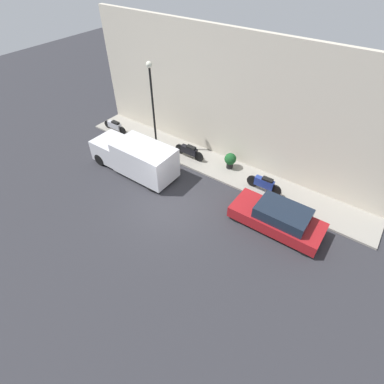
{
  "coord_description": "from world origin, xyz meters",
  "views": [
    {
      "loc": [
        -8.14,
        -7.35,
        10.9
      ],
      "look_at": [
        1.16,
        -0.7,
        0.6
      ],
      "focal_mm": 28.0,
      "sensor_mm": 36.0,
      "label": 1
    }
  ],
  "objects_px": {
    "delivery_van": "(134,156)",
    "scooter_silver": "(115,126)",
    "potted_plant": "(230,160)",
    "streetlamp": "(152,96)",
    "motorcycle_black": "(189,151)",
    "parked_car": "(278,218)",
    "motorcycle_blue": "(264,184)"
  },
  "relations": [
    {
      "from": "motorcycle_blue",
      "to": "potted_plant",
      "type": "relative_size",
      "value": 2.03
    },
    {
      "from": "streetlamp",
      "to": "motorcycle_blue",
      "type": "bearing_deg",
      "value": -87.77
    },
    {
      "from": "delivery_van",
      "to": "motorcycle_blue",
      "type": "distance_m",
      "value": 7.39
    },
    {
      "from": "delivery_van",
      "to": "parked_car",
      "type": "bearing_deg",
      "value": -85.63
    },
    {
      "from": "parked_car",
      "to": "motorcycle_blue",
      "type": "distance_m",
      "value": 2.53
    },
    {
      "from": "parked_car",
      "to": "potted_plant",
      "type": "bearing_deg",
      "value": 57.32
    },
    {
      "from": "parked_car",
      "to": "motorcycle_black",
      "type": "distance_m",
      "value": 7.03
    },
    {
      "from": "parked_car",
      "to": "motorcycle_blue",
      "type": "relative_size",
      "value": 2.2
    },
    {
      "from": "motorcycle_blue",
      "to": "streetlamp",
      "type": "xyz_separation_m",
      "value": [
        -0.28,
        7.29,
        3.07
      ]
    },
    {
      "from": "parked_car",
      "to": "streetlamp",
      "type": "bearing_deg",
      "value": 79.49
    },
    {
      "from": "motorcycle_blue",
      "to": "motorcycle_black",
      "type": "bearing_deg",
      "value": 87.69
    },
    {
      "from": "parked_car",
      "to": "potted_plant",
      "type": "height_order",
      "value": "parked_car"
    },
    {
      "from": "potted_plant",
      "to": "delivery_van",
      "type": "bearing_deg",
      "value": 126.81
    },
    {
      "from": "motorcycle_black",
      "to": "streetlamp",
      "type": "xyz_separation_m",
      "value": [
        -0.49,
        2.21,
        3.11
      ]
    },
    {
      "from": "motorcycle_blue",
      "to": "streetlamp",
      "type": "relative_size",
      "value": 0.36
    },
    {
      "from": "delivery_van",
      "to": "scooter_silver",
      "type": "bearing_deg",
      "value": 60.74
    },
    {
      "from": "streetlamp",
      "to": "motorcycle_black",
      "type": "bearing_deg",
      "value": -77.55
    },
    {
      "from": "motorcycle_black",
      "to": "motorcycle_blue",
      "type": "xyz_separation_m",
      "value": [
        -0.2,
        -5.07,
        0.03
      ]
    },
    {
      "from": "motorcycle_black",
      "to": "motorcycle_blue",
      "type": "distance_m",
      "value": 5.08
    },
    {
      "from": "motorcycle_black",
      "to": "potted_plant",
      "type": "bearing_deg",
      "value": -78.91
    },
    {
      "from": "parked_car",
      "to": "delivery_van",
      "type": "height_order",
      "value": "delivery_van"
    },
    {
      "from": "delivery_van",
      "to": "motorcycle_black",
      "type": "xyz_separation_m",
      "value": [
        2.79,
        -1.83,
        -0.44
      ]
    },
    {
      "from": "scooter_silver",
      "to": "delivery_van",
      "type": "bearing_deg",
      "value": -119.26
    },
    {
      "from": "scooter_silver",
      "to": "motorcycle_blue",
      "type": "height_order",
      "value": "motorcycle_blue"
    },
    {
      "from": "scooter_silver",
      "to": "streetlamp",
      "type": "relative_size",
      "value": 0.37
    },
    {
      "from": "streetlamp",
      "to": "scooter_silver",
      "type": "bearing_deg",
      "value": 89.31
    },
    {
      "from": "potted_plant",
      "to": "streetlamp",
      "type": "bearing_deg",
      "value": 101.72
    },
    {
      "from": "delivery_van",
      "to": "motorcycle_black",
      "type": "height_order",
      "value": "delivery_van"
    },
    {
      "from": "scooter_silver",
      "to": "potted_plant",
      "type": "distance_m",
      "value": 8.65
    },
    {
      "from": "motorcycle_black",
      "to": "motorcycle_blue",
      "type": "bearing_deg",
      "value": -92.31
    },
    {
      "from": "delivery_van",
      "to": "scooter_silver",
      "type": "relative_size",
      "value": 2.66
    },
    {
      "from": "parked_car",
      "to": "streetlamp",
      "type": "relative_size",
      "value": 0.79
    }
  ]
}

